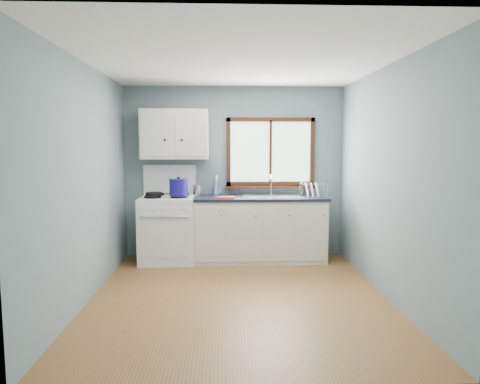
{
  "coord_description": "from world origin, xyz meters",
  "views": [
    {
      "loc": [
        -0.17,
        -4.52,
        1.63
      ],
      "look_at": [
        0.05,
        0.9,
        1.05
      ],
      "focal_mm": 32.0,
      "sensor_mm": 36.0,
      "label": 1
    }
  ],
  "objects_px": {
    "stockpot": "(179,187)",
    "base_cabinets": "(260,232)",
    "sink": "(272,201)",
    "skillet": "(154,194)",
    "gas_range": "(168,227)",
    "utensil_crock": "(197,190)",
    "dish_rack": "(313,193)",
    "thermos": "(215,185)"
  },
  "relations": [
    {
      "from": "thermos",
      "to": "sink",
      "type": "bearing_deg",
      "value": -13.03
    },
    {
      "from": "skillet",
      "to": "base_cabinets",
      "type": "bearing_deg",
      "value": -1.69
    },
    {
      "from": "base_cabinets",
      "to": "sink",
      "type": "xyz_separation_m",
      "value": [
        0.18,
        -0.0,
        0.45
      ]
    },
    {
      "from": "thermos",
      "to": "dish_rack",
      "type": "bearing_deg",
      "value": -7.86
    },
    {
      "from": "gas_range",
      "to": "base_cabinets",
      "type": "xyz_separation_m",
      "value": [
        1.31,
        0.02,
        -0.08
      ]
    },
    {
      "from": "skillet",
      "to": "dish_rack",
      "type": "distance_m",
      "value": 2.23
    },
    {
      "from": "base_cabinets",
      "to": "thermos",
      "type": "xyz_separation_m",
      "value": [
        -0.63,
        0.19,
        0.66
      ]
    },
    {
      "from": "gas_range",
      "to": "base_cabinets",
      "type": "bearing_deg",
      "value": 0.82
    },
    {
      "from": "gas_range",
      "to": "dish_rack",
      "type": "xyz_separation_m",
      "value": [
        2.06,
        0.01,
        0.48
      ]
    },
    {
      "from": "skillet",
      "to": "stockpot",
      "type": "distance_m",
      "value": 0.35
    },
    {
      "from": "dish_rack",
      "to": "stockpot",
      "type": "bearing_deg",
      "value": -170.95
    },
    {
      "from": "base_cabinets",
      "to": "stockpot",
      "type": "height_order",
      "value": "stockpot"
    },
    {
      "from": "stockpot",
      "to": "gas_range",
      "type": "bearing_deg",
      "value": 141.52
    },
    {
      "from": "base_cabinets",
      "to": "sink",
      "type": "distance_m",
      "value": 0.48
    },
    {
      "from": "utensil_crock",
      "to": "dish_rack",
      "type": "distance_m",
      "value": 1.67
    },
    {
      "from": "thermos",
      "to": "stockpot",
      "type": "bearing_deg",
      "value": -145.22
    },
    {
      "from": "base_cabinets",
      "to": "utensil_crock",
      "type": "height_order",
      "value": "utensil_crock"
    },
    {
      "from": "sink",
      "to": "stockpot",
      "type": "xyz_separation_m",
      "value": [
        -1.31,
        -0.16,
        0.22
      ]
    },
    {
      "from": "base_cabinets",
      "to": "skillet",
      "type": "bearing_deg",
      "value": -173.11
    },
    {
      "from": "thermos",
      "to": "base_cabinets",
      "type": "bearing_deg",
      "value": -16.51
    },
    {
      "from": "sink",
      "to": "stockpot",
      "type": "relative_size",
      "value": 3.12
    },
    {
      "from": "stockpot",
      "to": "sink",
      "type": "bearing_deg",
      "value": 6.8
    },
    {
      "from": "gas_range",
      "to": "base_cabinets",
      "type": "relative_size",
      "value": 0.74
    },
    {
      "from": "base_cabinets",
      "to": "skillet",
      "type": "height_order",
      "value": "skillet"
    },
    {
      "from": "thermos",
      "to": "dish_rack",
      "type": "height_order",
      "value": "thermos"
    },
    {
      "from": "base_cabinets",
      "to": "stockpot",
      "type": "xyz_separation_m",
      "value": [
        -1.13,
        -0.16,
        0.67
      ]
    },
    {
      "from": "stockpot",
      "to": "utensil_crock",
      "type": "xyz_separation_m",
      "value": [
        0.23,
        0.36,
        -0.08
      ]
    },
    {
      "from": "base_cabinets",
      "to": "sink",
      "type": "height_order",
      "value": "sink"
    },
    {
      "from": "base_cabinets",
      "to": "thermos",
      "type": "relative_size",
      "value": 6.36
    },
    {
      "from": "sink",
      "to": "skillet",
      "type": "relative_size",
      "value": 2.42
    },
    {
      "from": "utensil_crock",
      "to": "dish_rack",
      "type": "height_order",
      "value": "utensil_crock"
    },
    {
      "from": "sink",
      "to": "skillet",
      "type": "distance_m",
      "value": 1.66
    },
    {
      "from": "sink",
      "to": "base_cabinets",
      "type": "bearing_deg",
      "value": 179.87
    },
    {
      "from": "skillet",
      "to": "utensil_crock",
      "type": "xyz_separation_m",
      "value": [
        0.56,
        0.39,
        0.02
      ]
    },
    {
      "from": "stockpot",
      "to": "base_cabinets",
      "type": "bearing_deg",
      "value": 7.88
    },
    {
      "from": "sink",
      "to": "skillet",
      "type": "height_order",
      "value": "sink"
    },
    {
      "from": "gas_range",
      "to": "sink",
      "type": "height_order",
      "value": "gas_range"
    },
    {
      "from": "gas_range",
      "to": "utensil_crock",
      "type": "height_order",
      "value": "gas_range"
    },
    {
      "from": "sink",
      "to": "thermos",
      "type": "bearing_deg",
      "value": 166.97
    },
    {
      "from": "skillet",
      "to": "sink",
      "type": "bearing_deg",
      "value": -2.46
    },
    {
      "from": "skillet",
      "to": "stockpot",
      "type": "relative_size",
      "value": 1.29
    },
    {
      "from": "base_cabinets",
      "to": "stockpot",
      "type": "distance_m",
      "value": 1.32
    }
  ]
}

